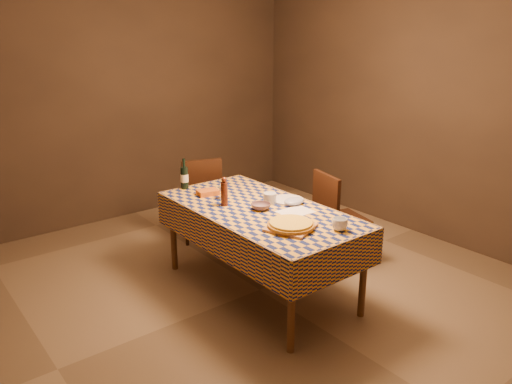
# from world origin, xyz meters

# --- Properties ---
(room) EXTENTS (5.00, 5.10, 2.70)m
(room) POSITION_xyz_m (0.00, 0.00, 1.35)
(room) COLOR brown
(room) RESTS_ON ground
(dining_table) EXTENTS (0.94, 1.84, 0.77)m
(dining_table) POSITION_xyz_m (0.00, 0.00, 0.69)
(dining_table) COLOR brown
(dining_table) RESTS_ON ground
(cutting_board) EXTENTS (0.41, 0.41, 0.02)m
(cutting_board) POSITION_xyz_m (-0.10, -0.50, 0.78)
(cutting_board) COLOR #A7744E
(cutting_board) RESTS_ON dining_table
(pizza) EXTENTS (0.36, 0.36, 0.04)m
(pizza) POSITION_xyz_m (-0.10, -0.50, 0.81)
(pizza) COLOR #935F18
(pizza) RESTS_ON cutting_board
(pepper_mill) EXTENTS (0.08, 0.08, 0.25)m
(pepper_mill) POSITION_xyz_m (-0.19, 0.24, 0.89)
(pepper_mill) COLOR #451C10
(pepper_mill) RESTS_ON dining_table
(bowl) EXTENTS (0.21, 0.21, 0.05)m
(bowl) POSITION_xyz_m (-0.01, -0.03, 0.80)
(bowl) COLOR #654C55
(bowl) RESTS_ON dining_table
(wine_glass) EXTENTS (0.07, 0.07, 0.14)m
(wine_glass) POSITION_xyz_m (-0.10, 0.39, 0.87)
(wine_glass) COLOR white
(wine_glass) RESTS_ON dining_table
(wine_bottle) EXTENTS (0.08, 0.08, 0.29)m
(wine_bottle) POSITION_xyz_m (-0.21, 0.86, 0.88)
(wine_bottle) COLOR black
(wine_bottle) RESTS_ON dining_table
(deli_tub) EXTENTS (0.14, 0.14, 0.09)m
(deli_tub) POSITION_xyz_m (0.15, 0.04, 0.82)
(deli_tub) COLOR silver
(deli_tub) RESTS_ON dining_table
(takeout_container) EXTENTS (0.20, 0.16, 0.05)m
(takeout_container) POSITION_xyz_m (-0.15, 0.57, 0.79)
(takeout_container) COLOR #BA5918
(takeout_container) RESTS_ON dining_table
(white_plate) EXTENTS (0.36, 0.36, 0.02)m
(white_plate) POSITION_xyz_m (0.31, -0.00, 0.78)
(white_plate) COLOR silver
(white_plate) RESTS_ON dining_table
(tumbler) EXTENTS (0.15, 0.15, 0.09)m
(tumbler) POSITION_xyz_m (0.17, -0.75, 0.82)
(tumbler) COLOR white
(tumbler) RESTS_ON dining_table
(flour_patch) EXTENTS (0.28, 0.22, 0.00)m
(flour_patch) POSITION_xyz_m (0.17, -0.25, 0.77)
(flour_patch) COLOR white
(flour_patch) RESTS_ON dining_table
(flour_bag) EXTENTS (0.21, 0.18, 0.06)m
(flour_bag) POSITION_xyz_m (0.29, -0.10, 0.80)
(flour_bag) COLOR #99A4C4
(flour_bag) RESTS_ON dining_table
(chair_far) EXTENTS (0.53, 0.54, 0.93)m
(chair_far) POSITION_xyz_m (0.20, 1.27, 0.52)
(chair_far) COLOR black
(chair_far) RESTS_ON ground
(chair_right) EXTENTS (0.51, 0.51, 0.93)m
(chair_right) POSITION_xyz_m (0.89, -0.04, 0.52)
(chair_right) COLOR black
(chair_right) RESTS_ON ground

